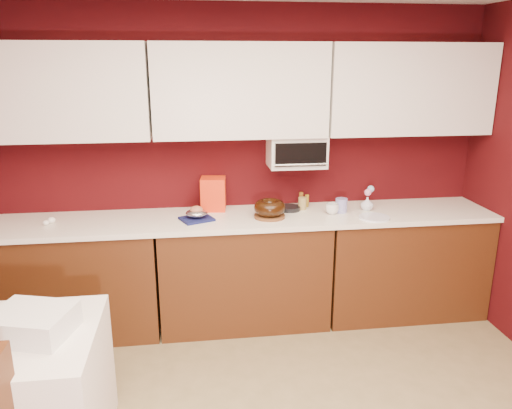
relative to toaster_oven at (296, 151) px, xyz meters
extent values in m
cube|color=#3E080B|center=(-0.45, 0.15, -0.12)|extent=(4.00, 0.02, 2.50)
cube|color=#4A240E|center=(-1.78, -0.17, -0.95)|extent=(1.31, 0.58, 0.86)
cube|color=#4A240E|center=(-0.45, -0.17, -0.95)|extent=(1.31, 0.58, 0.86)
cube|color=#4A240E|center=(0.88, -0.17, -0.95)|extent=(1.31, 0.58, 0.86)
cube|color=white|center=(-0.45, -0.17, -0.49)|extent=(4.00, 0.62, 0.04)
cube|color=white|center=(-1.78, -0.02, 0.48)|extent=(1.31, 0.33, 0.70)
cube|color=white|center=(-0.45, -0.02, 0.48)|extent=(1.31, 0.33, 0.70)
cube|color=white|center=(0.88, -0.02, 0.48)|extent=(1.31, 0.33, 0.70)
cube|color=white|center=(0.00, 0.00, 0.00)|extent=(0.45, 0.30, 0.25)
cube|color=black|center=(0.00, -0.16, 0.00)|extent=(0.40, 0.02, 0.18)
cylinder|color=silver|center=(0.00, -0.18, -0.07)|extent=(0.42, 0.02, 0.02)
cube|color=white|center=(-1.85, -1.50, -1.00)|extent=(1.00, 0.80, 0.75)
cylinder|color=brown|center=(-0.25, -0.23, -0.46)|extent=(0.30, 0.30, 0.02)
torus|color=black|center=(-0.25, -0.23, -0.39)|extent=(0.27, 0.27, 0.10)
cube|color=#151A50|center=(-0.81, -0.22, -0.47)|extent=(0.29, 0.27, 0.02)
ellipsoid|color=silver|center=(-0.81, -0.22, -0.42)|extent=(0.17, 0.15, 0.06)
ellipsoid|color=#B97254|center=(-0.81, -0.22, -0.40)|extent=(0.11, 0.09, 0.06)
cube|color=red|center=(-0.67, 0.05, -0.34)|extent=(0.21, 0.20, 0.27)
cylinder|color=black|center=(-0.06, -0.05, -0.46)|extent=(0.22, 0.22, 0.03)
imported|color=silver|center=(0.25, -0.20, -0.42)|extent=(0.13, 0.13, 0.10)
cylinder|color=#1C209A|center=(0.34, -0.16, -0.42)|extent=(0.12, 0.12, 0.11)
imported|color=silver|center=(0.57, -0.13, -0.41)|extent=(0.10, 0.10, 0.12)
sphere|color=pink|center=(0.57, -0.13, -0.33)|extent=(0.06, 0.06, 0.06)
sphere|color=#8DBCE2|center=(0.60, -0.11, -0.30)|extent=(0.06, 0.06, 0.06)
cylinder|color=white|center=(0.55, -0.35, -0.47)|extent=(0.26, 0.26, 0.01)
cylinder|color=olive|center=(0.10, 0.03, -0.42)|extent=(0.04, 0.04, 0.10)
cylinder|color=olive|center=(0.05, -0.05, -0.42)|extent=(0.07, 0.07, 0.10)
ellipsoid|color=white|center=(-1.92, -0.19, -0.46)|extent=(0.06, 0.05, 0.04)
ellipsoid|color=white|center=(-1.89, -0.15, -0.45)|extent=(0.07, 0.06, 0.05)
cube|color=white|center=(-1.65, -1.51, -0.56)|extent=(0.44, 0.40, 0.13)
cylinder|color=brown|center=(0.06, 0.04, -0.41)|extent=(0.04, 0.04, 0.12)
camera|label=1|loc=(-0.84, -3.86, 0.70)|focal=35.00mm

